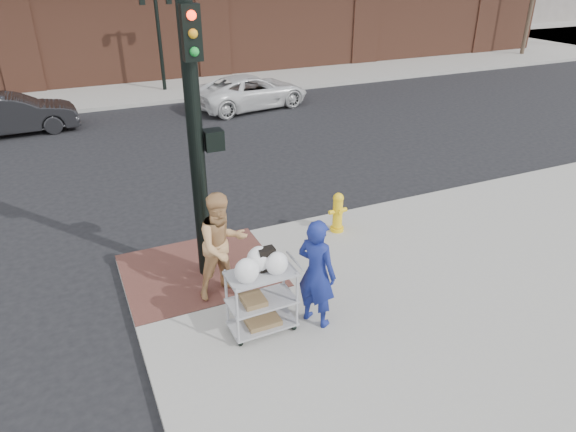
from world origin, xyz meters
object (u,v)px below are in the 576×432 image
sedan_dark (13,114)px  fire_hydrant (338,212)px  woman_blue (317,273)px  minivan_white (251,92)px  utility_cart (262,296)px  pedestrian_tan (223,245)px  lamp_post (159,31)px  traffic_signal_pole (197,135)px

sedan_dark → fire_hydrant: (6.48, -10.93, -0.08)m
woman_blue → minivan_white: size_ratio=0.39×
utility_cart → pedestrian_tan: bearing=100.3°
lamp_post → woman_blue: 17.45m
lamp_post → traffic_signal_pole: (-2.48, -15.23, 0.21)m
sedan_dark → minivan_white: size_ratio=0.88×
minivan_white → utility_cart: (-4.80, -13.20, 0.15)m
traffic_signal_pole → minivan_white: (5.11, 11.25, -2.18)m
lamp_post → utility_cart: size_ratio=2.78×
lamp_post → pedestrian_tan: bearing=-98.5°
woman_blue → fire_hydrant: woman_blue is taller
pedestrian_tan → minivan_white: pedestrian_tan is taller
sedan_dark → utility_cart: bearing=-166.1°
traffic_signal_pole → sedan_dark: size_ratio=1.22×
minivan_white → pedestrian_tan: bearing=147.9°
lamp_post → woman_blue: (-1.30, -17.33, -1.55)m
pedestrian_tan → fire_hydrant: pedestrian_tan is taller
woman_blue → minivan_white: bearing=-46.5°
utility_cart → minivan_white: bearing=70.0°
lamp_post → fire_hydrant: (0.53, -14.77, -2.02)m
fire_hydrant → pedestrian_tan: bearing=-157.6°
pedestrian_tan → woman_blue: bearing=-62.7°
pedestrian_tan → utility_cart: (0.22, -1.21, -0.30)m
traffic_signal_pole → fire_hydrant: size_ratio=5.66×
utility_cart → sedan_dark: bearing=105.8°
lamp_post → woman_blue: lamp_post is taller
traffic_signal_pole → pedestrian_tan: 1.89m
lamp_post → fire_hydrant: bearing=-87.9°
woman_blue → fire_hydrant: (1.83, 2.56, -0.47)m
woman_blue → minivan_white: 13.92m
woman_blue → traffic_signal_pole: bearing=-0.9°
traffic_signal_pole → woman_blue: bearing=-60.8°
minivan_white → utility_cart: size_ratio=3.25×
lamp_post → sedan_dark: lamp_post is taller
woman_blue → sedan_dark: bearing=-11.1°
lamp_post → minivan_white: 5.16m
traffic_signal_pole → utility_cart: size_ratio=3.48×
fire_hydrant → sedan_dark: bearing=120.7°
lamp_post → minivan_white: bearing=-56.5°
utility_cart → woman_blue: bearing=-9.9°
minivan_white → sedan_dark: bearing=79.6°
pedestrian_tan → utility_cart: bearing=-90.9°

